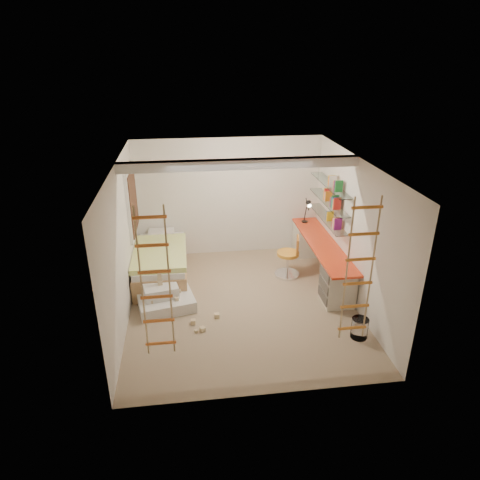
{
  "coord_description": "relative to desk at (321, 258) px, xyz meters",
  "views": [
    {
      "loc": [
        -0.9,
        -6.57,
        4.24
      ],
      "look_at": [
        0.0,
        0.3,
        1.15
      ],
      "focal_mm": 32.0,
      "sensor_mm": 36.0,
      "label": 1
    }
  ],
  "objects": [
    {
      "name": "window_blind",
      "position": [
        -3.65,
        0.64,
        1.15
      ],
      "size": [
        0.02,
        1.0,
        1.2
      ],
      "primitive_type": "cube",
      "color": "#4C2D1E",
      "rests_on": "window_frame"
    },
    {
      "name": "waste_bin",
      "position": [
        0.02,
        -2.07,
        -0.23
      ],
      "size": [
        0.27,
        0.27,
        0.34
      ],
      "primitive_type": "cylinder",
      "color": "white",
      "rests_on": "floor"
    },
    {
      "name": "rope_ladder_right",
      "position": [
        -0.37,
        -2.61,
        1.11
      ],
      "size": [
        0.41,
        0.04,
        2.13
      ],
      "primitive_type": null,
      "color": "orange",
      "rests_on": "ceiling"
    },
    {
      "name": "ceiling_beam",
      "position": [
        -1.72,
        -0.56,
        2.12
      ],
      "size": [
        4.0,
        0.18,
        0.16
      ],
      "primitive_type": "cube",
      "color": "white",
      "rests_on": "ceiling"
    },
    {
      "name": "play_platform",
      "position": [
        -3.11,
        -0.76,
        -0.24
      ],
      "size": [
        1.09,
        0.93,
        0.43
      ],
      "color": "silver",
      "rests_on": "floor"
    },
    {
      "name": "task_lamp",
      "position": [
        -0.05,
        0.96,
        0.73
      ],
      "size": [
        0.14,
        0.36,
        0.57
      ],
      "color": "black",
      "rests_on": "desk"
    },
    {
      "name": "shelves",
      "position": [
        0.15,
        0.27,
        1.1
      ],
      "size": [
        0.25,
        1.8,
        0.71
      ],
      "color": "white",
      "rests_on": "wall_right"
    },
    {
      "name": "floor",
      "position": [
        -1.72,
        -0.86,
        -0.4
      ],
      "size": [
        4.5,
        4.5,
        0.0
      ],
      "primitive_type": "plane",
      "color": "#998263",
      "rests_on": "ground"
    },
    {
      "name": "swivel_chair",
      "position": [
        -0.63,
        0.09,
        -0.09
      ],
      "size": [
        0.62,
        0.62,
        0.86
      ],
      "color": "orange",
      "rests_on": "floor"
    },
    {
      "name": "bed",
      "position": [
        -3.2,
        0.36,
        -0.07
      ],
      "size": [
        1.02,
        2.0,
        0.69
      ],
      "color": "#AD7F51",
      "rests_on": "floor"
    },
    {
      "name": "desk",
      "position": [
        0.0,
        0.0,
        0.0
      ],
      "size": [
        0.56,
        2.8,
        0.75
      ],
      "color": "#ED401B",
      "rests_on": "floor"
    },
    {
      "name": "window_frame",
      "position": [
        -3.69,
        0.64,
        1.15
      ],
      "size": [
        0.06,
        1.15,
        1.35
      ],
      "primitive_type": "cube",
      "color": "white",
      "rests_on": "wall_left"
    },
    {
      "name": "rope_ladder_left",
      "position": [
        -3.07,
        -2.61,
        1.11
      ],
      "size": [
        0.41,
        0.04,
        2.13
      ],
      "primitive_type": null,
      "color": "orange",
      "rests_on": "ceiling"
    },
    {
      "name": "toy_blocks",
      "position": [
        -2.85,
        -1.04,
        -0.13
      ],
      "size": [
        1.18,
        1.02,
        0.7
      ],
      "color": "#CCB284",
      "rests_on": "floor"
    },
    {
      "name": "books",
      "position": [
        0.15,
        0.27,
        1.22
      ],
      "size": [
        0.14,
        0.7,
        0.92
      ],
      "color": "#8C1E7F",
      "rests_on": "shelves"
    }
  ]
}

